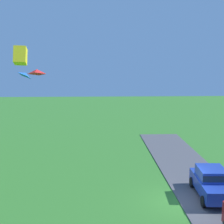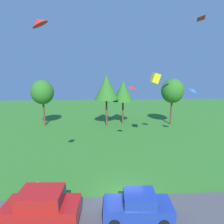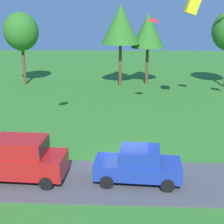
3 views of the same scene
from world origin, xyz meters
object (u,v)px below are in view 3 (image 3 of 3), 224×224
at_px(kite_diamond_trailing_tail, 154,20).
at_px(kite_box_topmost, 192,6).
at_px(car_sedan_mid_row, 138,164).
at_px(tree_far_right, 148,31).
at_px(car_suv_by_flagpole, 21,157).
at_px(tree_far_left, 21,32).
at_px(tree_right_of_center, 121,24).
at_px(person_watching_sky, 17,149).

relative_size(kite_diamond_trailing_tail, kite_box_topmost, 0.71).
bearing_deg(car_sedan_mid_row, tree_far_right, 85.40).
height_order(car_suv_by_flagpole, kite_diamond_trailing_tail, kite_diamond_trailing_tail).
distance_m(tree_far_left, kite_box_topmost, 20.99).
distance_m(car_suv_by_flagpole, tree_far_left, 25.01).
height_order(car_sedan_mid_row, kite_diamond_trailing_tail, kite_diamond_trailing_tail).
height_order(tree_far_right, kite_box_topmost, kite_box_topmost).
bearing_deg(kite_diamond_trailing_tail, tree_right_of_center, 103.06).
relative_size(person_watching_sky, tree_far_left, 0.20).
bearing_deg(car_suv_by_flagpole, kite_diamond_trailing_tail, 55.67).
xyz_separation_m(person_watching_sky, kite_box_topmost, (11.70, 10.78, 8.11)).
bearing_deg(person_watching_sky, tree_far_right, 68.04).
height_order(car_suv_by_flagpole, car_sedan_mid_row, car_suv_by_flagpole).
distance_m(car_sedan_mid_row, kite_diamond_trailing_tail, 13.04).
xyz_separation_m(tree_right_of_center, tree_far_right, (3.28, 1.19, -0.79)).
distance_m(car_suv_by_flagpole, tree_far_right, 25.98).
relative_size(car_sedan_mid_row, kite_box_topmost, 3.69).
relative_size(tree_right_of_center, tree_far_right, 1.12).
xyz_separation_m(car_sedan_mid_row, person_watching_sky, (-7.00, 1.98, -0.16)).
bearing_deg(kite_box_topmost, tree_far_left, 149.26).
bearing_deg(kite_diamond_trailing_tail, tree_far_left, 139.71).
bearing_deg(tree_right_of_center, tree_far_right, 20.03).
height_order(car_sedan_mid_row, tree_right_of_center, tree_right_of_center).
distance_m(tree_right_of_center, kite_diamond_trailing_tail, 12.31).
bearing_deg(car_suv_by_flagpole, tree_far_right, 71.67).
distance_m(person_watching_sky, kite_box_topmost, 17.85).
xyz_separation_m(car_suv_by_flagpole, tree_right_of_center, (4.73, 22.97, 5.95)).
bearing_deg(car_suv_by_flagpole, kite_box_topmost, 49.88).
bearing_deg(car_suv_by_flagpole, tree_right_of_center, 78.36).
distance_m(car_sedan_mid_row, tree_far_right, 24.82).
distance_m(car_suv_by_flagpole, tree_right_of_center, 24.20).
bearing_deg(kite_diamond_trailing_tail, person_watching_sky, -133.16).
height_order(car_suv_by_flagpole, kite_box_topmost, kite_box_topmost).
relative_size(person_watching_sky, kite_diamond_trailing_tail, 1.96).
xyz_separation_m(tree_far_left, kite_box_topmost, (17.90, -10.65, 2.62)).
bearing_deg(kite_box_topmost, tree_right_of_center, 120.58).
relative_size(tree_far_right, kite_box_topmost, 6.95).
xyz_separation_m(car_sedan_mid_row, tree_far_right, (1.94, 24.15, 5.41)).
xyz_separation_m(car_sedan_mid_row, tree_far_left, (-13.21, 23.40, 5.33)).
relative_size(tree_right_of_center, kite_box_topmost, 7.80).
bearing_deg(person_watching_sky, car_suv_by_flagpole, -64.94).
height_order(tree_far_left, tree_far_right, tree_far_left).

